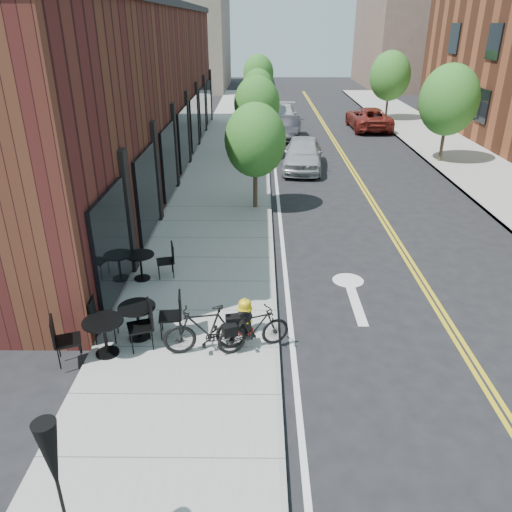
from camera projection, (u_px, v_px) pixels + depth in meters
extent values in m
plane|color=black|center=(279.00, 352.00, 10.68)|extent=(120.00, 120.00, 0.00)
cube|color=#9E9B93|center=(220.00, 199.00, 19.73)|extent=(4.00, 70.00, 0.12)
cube|color=#3F1414|center=(122.00, 96.00, 21.93)|extent=(5.00, 28.00, 7.00)
cube|color=#726656|center=(188.00, 38.00, 52.10)|extent=(8.00, 14.00, 10.00)
cube|color=brown|center=(414.00, 27.00, 53.30)|extent=(10.00, 16.00, 12.00)
cylinder|color=#382B1E|center=(255.00, 186.00, 18.45)|extent=(0.16, 0.16, 1.61)
ellipsoid|color=#25611E|center=(255.00, 140.00, 17.73)|extent=(2.20, 2.20, 2.64)
cylinder|color=#382B1E|center=(257.00, 139.00, 25.68)|extent=(0.16, 0.16, 1.68)
ellipsoid|color=#25611E|center=(257.00, 104.00, 24.93)|extent=(2.30, 2.30, 2.76)
cylinder|color=#382B1E|center=(258.00, 115.00, 32.95)|extent=(0.16, 0.16, 1.57)
ellipsoid|color=#25611E|center=(258.00, 89.00, 32.26)|extent=(2.10, 2.10, 2.52)
cylinder|color=#382B1E|center=(258.00, 97.00, 40.16)|extent=(0.16, 0.16, 1.71)
ellipsoid|color=#25611E|center=(258.00, 73.00, 39.39)|extent=(2.40, 2.40, 2.88)
cylinder|color=#382B1E|center=(442.00, 142.00, 24.67)|extent=(0.16, 0.16, 1.82)
ellipsoid|color=#25611E|center=(449.00, 100.00, 23.81)|extent=(2.80, 2.80, 3.36)
cylinder|color=#382B1E|center=(387.00, 106.00, 35.54)|extent=(0.16, 0.16, 1.82)
ellipsoid|color=#25611E|center=(390.00, 76.00, 34.68)|extent=(2.80, 2.80, 3.36)
cylinder|color=maroon|center=(245.00, 330.00, 11.16)|extent=(0.48, 0.48, 0.06)
cylinder|color=black|center=(245.00, 320.00, 11.05)|extent=(0.37, 0.37, 0.56)
cylinder|color=yellow|center=(245.00, 309.00, 10.92)|extent=(0.42, 0.42, 0.04)
cylinder|color=yellow|center=(245.00, 306.00, 10.89)|extent=(0.36, 0.36, 0.13)
ellipsoid|color=yellow|center=(245.00, 303.00, 10.86)|extent=(0.35, 0.35, 0.16)
cylinder|color=yellow|center=(245.00, 299.00, 10.83)|extent=(0.06, 0.06, 0.06)
imported|color=black|center=(206.00, 329.00, 10.30)|extent=(1.83, 0.82, 1.06)
imported|color=black|center=(254.00, 329.00, 10.39)|extent=(1.65, 1.01, 0.96)
cylinder|color=black|center=(140.00, 336.00, 10.98)|extent=(0.53, 0.53, 0.03)
cylinder|color=black|center=(138.00, 322.00, 10.82)|extent=(0.07, 0.07, 0.74)
cylinder|color=black|center=(137.00, 307.00, 10.66)|extent=(0.91, 0.91, 0.03)
cylinder|color=black|center=(108.00, 353.00, 10.42)|extent=(0.62, 0.62, 0.03)
cylinder|color=black|center=(105.00, 338.00, 10.26)|extent=(0.08, 0.08, 0.77)
cylinder|color=black|center=(103.00, 322.00, 10.10)|extent=(1.08, 1.08, 0.03)
cylinder|color=black|center=(142.00, 278.00, 13.48)|extent=(0.53, 0.53, 0.03)
cylinder|color=black|center=(141.00, 267.00, 13.33)|extent=(0.07, 0.07, 0.69)
cylinder|color=black|center=(140.00, 255.00, 13.18)|extent=(0.92, 0.92, 0.03)
cylinder|color=black|center=(62.00, 501.00, 5.87)|extent=(0.04, 0.04, 2.29)
cone|color=black|center=(51.00, 458.00, 5.57)|extent=(0.28, 0.28, 1.01)
imported|color=#A0A4A8|center=(303.00, 154.00, 23.67)|extent=(2.26, 4.63, 1.52)
imported|color=black|center=(288.00, 128.00, 30.07)|extent=(1.80, 4.11, 1.31)
imported|color=silver|center=(282.00, 116.00, 33.83)|extent=(2.32, 4.89, 1.38)
imported|color=maroon|center=(368.00, 118.00, 32.75)|extent=(2.46, 5.17, 1.43)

